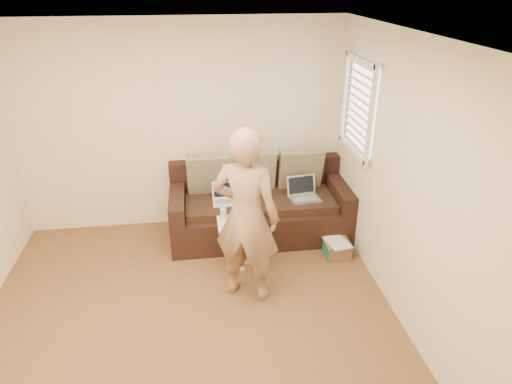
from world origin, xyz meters
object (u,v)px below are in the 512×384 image
Objects in this scene: drinking_glass at (223,213)px; striped_box at (337,249)px; sofa at (260,204)px; laptop_silver at (305,200)px; person at (246,217)px; side_table at (241,243)px; laptop_white at (226,203)px.

striped_box is at bearing -4.98° from drinking_glass.
sofa is 1.09m from striped_box.
laptop_silver is 3.07× the size of drinking_glass.
striped_box is at bearing -67.16° from laptop_silver.
person reaches higher than drinking_glass.
side_table is at bearing -158.60° from laptop_silver.
person is (-0.31, -1.16, 0.48)m from sofa.
laptop_white is 0.60m from side_table.
person is at bearing -74.48° from drinking_glass.
sofa is 1.21× the size of person.
striped_box is at bearing -0.08° from side_table.
laptop_silver reaches higher than striped_box.
side_table is 0.40m from drinking_glass.
person reaches higher than sofa.
person is at bearing -83.10° from laptop_white.
person reaches higher than laptop_silver.
striped_box is at bearing -37.10° from sofa.
laptop_white is at bearing 156.87° from striped_box.
side_table is (-0.85, -0.48, -0.24)m from laptop_silver.
drinking_glass is at bearing -168.39° from laptop_silver.
side_table is at bearing 179.92° from striped_box.
person is (0.12, -1.07, 0.39)m from laptop_white.
sofa is 5.97× the size of laptop_silver.
person is at bearing -154.67° from striped_box.
side_table reaches higher than striped_box.
sofa reaches higher than drinking_glass.
drinking_glass is (-0.49, -0.51, 0.19)m from sofa.
striped_box is (1.32, -0.11, -0.52)m from drinking_glass.
side_table is (0.11, -0.53, -0.24)m from laptop_white.
person is 6.10× the size of striped_box.
side_table is at bearing -116.45° from sofa.
sofa is at bearing -79.13° from person.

